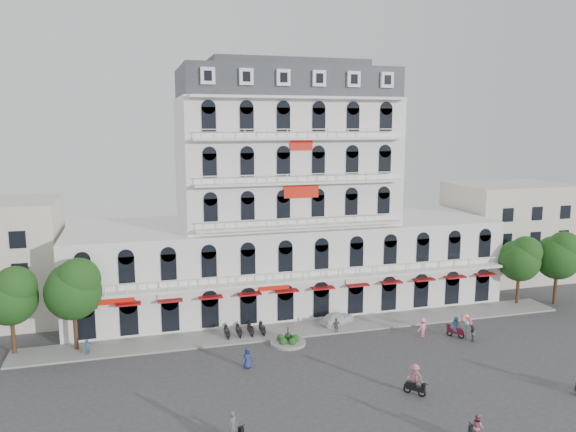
# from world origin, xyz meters

# --- Properties ---
(ground) EXTENTS (120.00, 120.00, 0.00)m
(ground) POSITION_xyz_m (0.00, 0.00, 0.00)
(ground) COLOR #38383A
(ground) RESTS_ON ground
(sidewalk) EXTENTS (53.00, 4.00, 0.16)m
(sidewalk) POSITION_xyz_m (0.00, 9.00, 0.08)
(sidewalk) COLOR gray
(sidewalk) RESTS_ON ground
(main_building) EXTENTS (45.00, 15.00, 25.80)m
(main_building) POSITION_xyz_m (0.00, 18.00, 9.96)
(main_building) COLOR silver
(main_building) RESTS_ON ground
(flank_building_east) EXTENTS (14.00, 10.00, 12.00)m
(flank_building_east) POSITION_xyz_m (30.00, 20.00, 6.00)
(flank_building_east) COLOR beige
(flank_building_east) RESTS_ON ground
(traffic_island) EXTENTS (3.20, 3.20, 1.60)m
(traffic_island) POSITION_xyz_m (-3.00, 6.00, 0.26)
(traffic_island) COLOR gray
(traffic_island) RESTS_ON ground
(parked_scooter_row) EXTENTS (4.40, 1.80, 1.10)m
(parked_scooter_row) POSITION_xyz_m (-6.35, 8.80, 0.00)
(parked_scooter_row) COLOR black
(parked_scooter_row) RESTS_ON ground
(tree_west_outer) EXTENTS (4.50, 4.48, 7.76)m
(tree_west_outer) POSITION_xyz_m (-25.95, 9.98, 5.35)
(tree_west_outer) COLOR #382314
(tree_west_outer) RESTS_ON ground
(tree_west_inner) EXTENTS (4.76, 4.76, 8.25)m
(tree_west_inner) POSITION_xyz_m (-20.95, 9.48, 5.68)
(tree_west_inner) COLOR #382314
(tree_west_inner) RESTS_ON ground
(tree_east_inner) EXTENTS (4.40, 4.37, 7.57)m
(tree_east_inner) POSITION_xyz_m (24.05, 9.98, 5.21)
(tree_east_inner) COLOR #382314
(tree_east_inner) RESTS_ON ground
(tree_east_outer) EXTENTS (4.65, 4.65, 8.05)m
(tree_east_outer) POSITION_xyz_m (28.05, 8.98, 5.55)
(tree_east_outer) COLOR #382314
(tree_east_outer) RESTS_ON ground
(parked_car) EXTENTS (4.03, 2.93, 1.28)m
(parked_car) POSITION_xyz_m (2.97, 9.50, 0.64)
(parked_car) COLOR white
(parked_car) RESTS_ON ground
(rider_west) EXTENTS (1.48, 1.12, 2.33)m
(rider_west) POSITION_xyz_m (-10.56, -8.68, 1.08)
(rider_west) COLOR black
(rider_west) RESTS_ON ground
(rider_southwest) EXTENTS (0.69, 1.70, 2.15)m
(rider_southwest) POSITION_xyz_m (3.67, -12.63, 1.10)
(rider_southwest) COLOR black
(rider_southwest) RESTS_ON ground
(rider_east) EXTENTS (1.20, 1.41, 1.98)m
(rider_east) POSITION_xyz_m (12.26, 3.38, 0.96)
(rider_east) COLOR maroon
(rider_east) RESTS_ON ground
(rider_center) EXTENTS (1.34, 1.37, 2.36)m
(rider_center) POSITION_xyz_m (3.23, -5.65, 1.26)
(rider_center) COLOR black
(rider_center) RESTS_ON ground
(pedestrian_left) EXTENTS (0.88, 0.62, 1.70)m
(pedestrian_left) POSITION_xyz_m (-7.50, 2.05, 0.85)
(pedestrian_left) COLOR navy
(pedestrian_left) RESTS_ON ground
(pedestrian_mid) EXTENTS (0.90, 0.39, 1.53)m
(pedestrian_mid) POSITION_xyz_m (1.99, 7.11, 0.76)
(pedestrian_mid) COLOR #525359
(pedestrian_mid) RESTS_ON ground
(pedestrian_right) EXTENTS (1.30, 1.01, 1.78)m
(pedestrian_right) POSITION_xyz_m (9.38, 4.30, 0.89)
(pedestrian_right) COLOR pink
(pedestrian_right) RESTS_ON ground
(pedestrian_far) EXTENTS (0.63, 0.65, 1.50)m
(pedestrian_far) POSITION_xyz_m (-20.00, 8.10, 0.75)
(pedestrian_far) COLOR navy
(pedestrian_far) RESTS_ON ground
(balloon_vendor) EXTENTS (1.44, 1.32, 2.45)m
(balloon_vendor) POSITION_xyz_m (12.91, 2.16, 1.28)
(balloon_vendor) COLOR #4D4D54
(balloon_vendor) RESTS_ON ground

